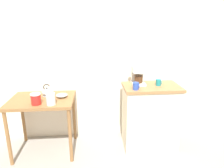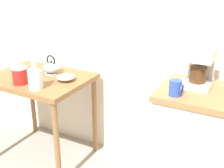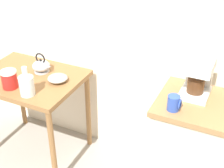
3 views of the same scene
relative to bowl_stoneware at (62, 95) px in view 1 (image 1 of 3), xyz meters
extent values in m
plane|color=gray|center=(0.49, -0.03, -0.80)|extent=(8.00, 8.00, 0.00)
cube|color=beige|center=(0.59, 0.39, 0.60)|extent=(4.40, 0.10, 2.80)
cube|color=olive|center=(-0.26, -0.04, -0.05)|extent=(0.83, 0.63, 0.04)
cylinder|color=olive|center=(-0.63, -0.31, -0.44)|extent=(0.04, 0.04, 0.73)
cylinder|color=olive|center=(0.12, -0.31, -0.44)|extent=(0.04, 0.04, 0.73)
cylinder|color=olive|center=(-0.63, 0.24, -0.44)|extent=(0.04, 0.04, 0.73)
cylinder|color=olive|center=(0.12, 0.24, -0.44)|extent=(0.04, 0.04, 0.73)
cube|color=beige|center=(1.21, -0.03, -0.36)|extent=(0.74, 0.46, 0.88)
cube|color=#9E7044|center=(1.21, -0.03, 0.09)|extent=(0.77, 0.49, 0.04)
cylinder|color=#9E998C|center=(0.00, 0.00, -0.02)|extent=(0.07, 0.07, 0.01)
ellipsoid|color=#9E998C|center=(0.00, 0.00, 0.00)|extent=(0.16, 0.16, 0.04)
cylinder|color=#B2B5BA|center=(-0.21, 0.08, -0.02)|extent=(0.12, 0.12, 0.01)
ellipsoid|color=#B2B5BA|center=(-0.21, 0.08, 0.02)|extent=(0.14, 0.14, 0.09)
cone|color=#B2B5BA|center=(-0.14, 0.08, 0.03)|extent=(0.07, 0.03, 0.05)
sphere|color=black|center=(-0.21, 0.08, 0.08)|extent=(0.02, 0.02, 0.02)
torus|color=black|center=(-0.21, 0.08, 0.09)|extent=(0.09, 0.01, 0.09)
cylinder|color=silver|center=(-0.09, -0.25, 0.04)|extent=(0.11, 0.11, 0.15)
cylinder|color=silver|center=(-0.09, -0.25, 0.16)|extent=(0.04, 0.04, 0.08)
cylinder|color=red|center=(-0.27, -0.23, 0.03)|extent=(0.12, 0.12, 0.12)
cylinder|color=white|center=(-0.27, -0.23, 0.10)|extent=(0.12, 0.12, 0.01)
cube|color=white|center=(1.04, 0.04, 0.13)|extent=(0.18, 0.22, 0.03)
cube|color=white|center=(1.04, 0.12, 0.24)|extent=(0.16, 0.05, 0.26)
cube|color=white|center=(1.04, 0.04, 0.33)|extent=(0.18, 0.22, 0.08)
cylinder|color=#4C2D19|center=(1.04, 0.03, 0.19)|extent=(0.11, 0.11, 0.10)
cylinder|color=teal|center=(1.30, -0.03, 0.15)|extent=(0.07, 0.07, 0.08)
torus|color=teal|center=(1.34, -0.03, 0.15)|extent=(0.01, 0.06, 0.06)
cylinder|color=#2D4CAD|center=(0.96, -0.18, 0.16)|extent=(0.07, 0.07, 0.10)
torus|color=#2D4CAD|center=(1.00, -0.18, 0.16)|extent=(0.01, 0.06, 0.06)
camera|label=1|loc=(0.44, -2.59, 0.91)|focal=32.39mm
camera|label=2|loc=(1.41, -1.83, 0.84)|focal=47.80mm
camera|label=3|loc=(1.32, -1.81, 1.26)|focal=52.56mm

